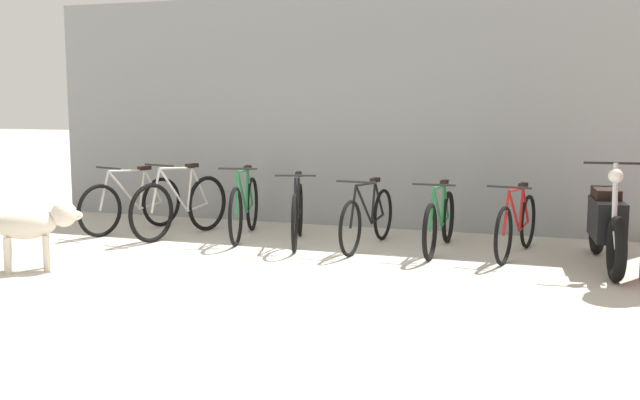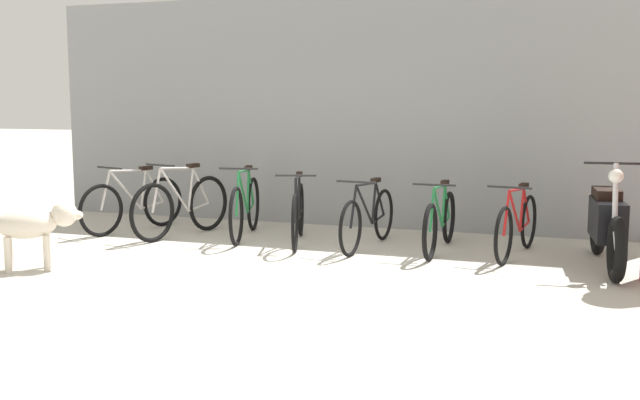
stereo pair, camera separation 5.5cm
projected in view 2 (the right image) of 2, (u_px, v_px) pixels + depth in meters
ground_plane at (230, 282)px, 6.95m from camera, size 60.00×60.00×0.00m
shop_wall_back at (341, 111)px, 9.98m from camera, size 8.48×0.20×3.06m
bicycle_0 at (133, 204)px, 9.61m from camera, size 0.61×1.59×0.86m
bicycle_1 at (182, 206)px, 9.26m from camera, size 0.55×1.65×0.92m
bicycle_2 at (245, 208)px, 9.17m from camera, size 0.54×1.72×0.90m
bicycle_3 at (298, 214)px, 8.77m from camera, size 0.59×1.63×0.86m
bicycle_4 at (368, 219)px, 8.53m from camera, size 0.46×1.70×0.81m
bicycle_5 at (440, 222)px, 8.33m from camera, size 0.46×1.69×0.80m
bicycle_6 at (517, 226)px, 8.05m from camera, size 0.46×1.63×0.80m
motorcycle at (607, 225)px, 7.52m from camera, size 0.58×1.94×1.10m
stray_dog at (35, 224)px, 7.39m from camera, size 0.89×0.72×0.68m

